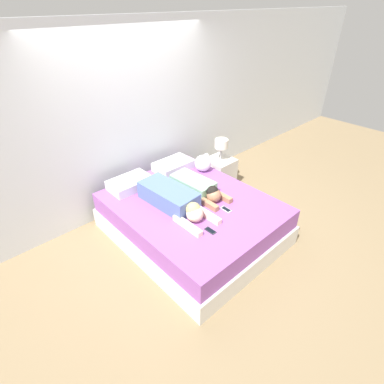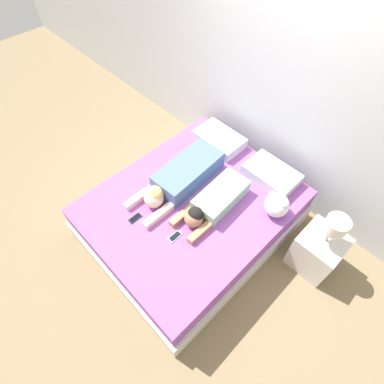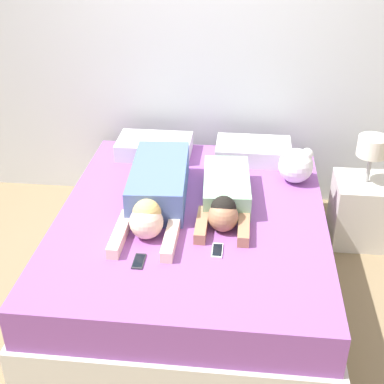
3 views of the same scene
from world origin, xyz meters
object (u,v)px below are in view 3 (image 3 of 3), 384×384
(person_left, at_px, (157,189))
(person_right, at_px, (225,195))
(plush_toy, at_px, (296,165))
(cell_phone_left, at_px, (139,261))
(nightstand, at_px, (362,206))
(pillow_head_left, at_px, (155,147))
(pillow_head_right, at_px, (253,151))
(bed, at_px, (192,246))
(cell_phone_right, at_px, (217,250))

(person_left, xyz_separation_m, person_right, (0.45, 0.01, -0.03))
(person_left, relative_size, plush_toy, 4.44)
(cell_phone_left, xyz_separation_m, nightstand, (1.47, 1.19, -0.26))
(pillow_head_left, bearing_deg, nightstand, -7.49)
(pillow_head_right, xyz_separation_m, person_right, (-0.18, -0.75, 0.02))
(pillow_head_left, bearing_deg, person_left, -79.08)
(bed, xyz_separation_m, nightstand, (1.22, 0.63, 0.02))
(bed, distance_m, cell_phone_right, 0.54)
(cell_phone_left, height_order, cell_phone_right, same)
(bed, relative_size, cell_phone_left, 15.39)
(pillow_head_left, relative_size, cell_phone_left, 4.08)
(person_left, bearing_deg, pillow_head_left, 100.92)
(pillow_head_right, distance_m, nightstand, 0.92)
(nightstand, bearing_deg, pillow_head_right, 165.78)
(pillow_head_right, bearing_deg, bed, -114.85)
(plush_toy, bearing_deg, cell_phone_right, -118.31)
(cell_phone_left, bearing_deg, pillow_head_left, 95.97)
(plush_toy, distance_m, nightstand, 0.67)
(cell_phone_left, bearing_deg, plush_toy, 49.01)
(pillow_head_left, height_order, pillow_head_right, same)
(bed, height_order, cell_phone_right, cell_phone_right)
(pillow_head_left, bearing_deg, person_right, -51.32)
(pillow_head_left, bearing_deg, cell_phone_right, -65.14)
(person_right, height_order, plush_toy, plush_toy)
(cell_phone_left, xyz_separation_m, cell_phone_right, (0.43, 0.15, 0.00))
(pillow_head_left, bearing_deg, bed, -65.15)
(person_left, bearing_deg, person_right, 1.76)
(pillow_head_right, relative_size, person_left, 0.50)
(person_left, distance_m, cell_phone_left, 0.65)
(nightstand, bearing_deg, person_left, -159.44)
(cell_phone_right, height_order, plush_toy, plush_toy)
(bed, xyz_separation_m, pillow_head_right, (0.39, 0.84, 0.34))
(pillow_head_left, height_order, nightstand, nightstand)
(pillow_head_left, height_order, cell_phone_right, pillow_head_left)
(person_left, height_order, person_right, person_left)
(pillow_head_left, distance_m, person_right, 0.96)
(pillow_head_right, height_order, plush_toy, plush_toy)
(pillow_head_left, distance_m, cell_phone_left, 1.41)
(bed, relative_size, person_right, 2.42)
(person_left, xyz_separation_m, cell_phone_right, (0.43, -0.49, -0.11))
(person_right, distance_m, nightstand, 1.20)
(pillow_head_right, relative_size, cell_phone_right, 4.08)
(bed, distance_m, pillow_head_left, 0.98)
(plush_toy, bearing_deg, pillow_head_left, 162.70)
(pillow_head_left, distance_m, cell_phone_right, 1.38)
(person_left, height_order, plush_toy, plush_toy)
(bed, height_order, cell_phone_left, cell_phone_left)
(person_right, height_order, cell_phone_left, person_right)
(nightstand, bearing_deg, bed, -152.94)
(person_left, relative_size, cell_phone_right, 8.23)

